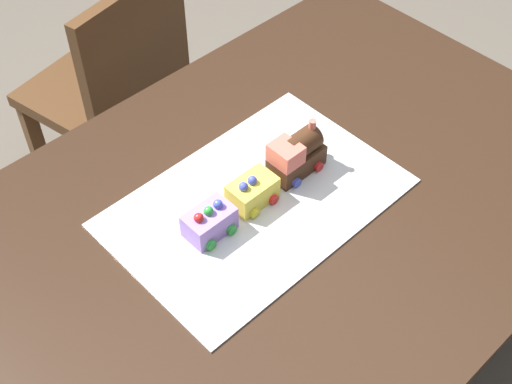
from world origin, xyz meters
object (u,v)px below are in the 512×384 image
(dining_table, at_px, (294,228))
(cake_car_caboose_lavender, at_px, (209,222))
(chair, at_px, (115,90))
(cake_locomotive, at_px, (296,155))
(cake_car_flatbed_lemon, at_px, (252,192))

(dining_table, relative_size, cake_car_caboose_lavender, 14.00)
(chair, height_order, cake_locomotive, same)
(dining_table, xyz_separation_m, chair, (-0.09, -0.83, -0.16))
(dining_table, bearing_deg, cake_car_caboose_lavender, -14.61)
(chair, relative_size, cake_car_caboose_lavender, 8.60)
(dining_table, relative_size, chair, 1.63)
(cake_car_flatbed_lemon, relative_size, cake_car_caboose_lavender, 1.00)
(cake_locomotive, bearing_deg, cake_car_caboose_lavender, -0.00)
(dining_table, height_order, cake_locomotive, cake_locomotive)
(chair, bearing_deg, cake_car_caboose_lavender, 58.76)
(chair, distance_m, cake_car_caboose_lavender, 0.89)
(cake_car_caboose_lavender, bearing_deg, cake_locomotive, 180.00)
(dining_table, xyz_separation_m, cake_car_caboose_lavender, (0.20, -0.05, 0.14))
(dining_table, xyz_separation_m, cake_locomotive, (-0.05, -0.05, 0.16))
(dining_table, relative_size, cake_locomotive, 10.00)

